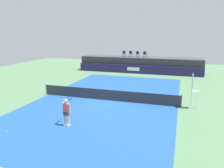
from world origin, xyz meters
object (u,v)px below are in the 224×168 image
tennis_player (66,111)px  net_post_near (46,89)px  net_post_far (181,101)px  tennis_ball (7,131)px  spectator_chair_left (131,53)px  spectator_chair_far_left (124,53)px  spectator_chair_right (145,54)px  umpire_chair (193,89)px  spectator_chair_center (138,54)px

tennis_player → net_post_near: bearing=132.7°
net_post_far → tennis_player: size_ratio=0.56×
net_post_far → tennis_ball: size_ratio=14.71×
tennis_player → tennis_ball: (-2.96, -1.95, -0.92)m
spectator_chair_left → net_post_near: spectator_chair_left is taller
spectator_chair_left → tennis_ball: spectator_chair_left is taller
spectator_chair_far_left → spectator_chair_right: bearing=-2.1°
umpire_chair → net_post_far: 1.36m
spectator_chair_far_left → spectator_chair_right: 3.21m
umpire_chair → spectator_chair_left: bearing=118.7°
net_post_far → tennis_player: (-6.92, -5.94, 0.46)m
spectator_chair_center → umpire_chair: size_ratio=0.32×
spectator_chair_center → net_post_near: bearing=-110.9°
spectator_chair_right → umpire_chair: spectator_chair_right is taller
umpire_chair → net_post_far: (-0.82, 0.01, -1.09)m
spectator_chair_far_left → tennis_ball: 23.37m
umpire_chair → tennis_player: bearing=-142.6°
spectator_chair_right → umpire_chair: (6.30, -15.21, -1.11)m
spectator_chair_center → spectator_chair_right: bearing=-3.3°
tennis_ball → tennis_player: bearing=33.4°
spectator_chair_left → net_post_near: (-4.71, -15.52, -2.19)m
net_post_far → tennis_ball: bearing=-141.4°
spectator_chair_far_left → spectator_chair_left: size_ratio=1.00×
spectator_chair_center → net_post_near: size_ratio=0.89×
spectator_chair_left → spectator_chair_far_left: bearing=-168.1°
spectator_chair_center → net_post_far: spectator_chair_center is taller
umpire_chair → net_post_near: size_ratio=2.76×
spectator_chair_left → net_post_far: size_ratio=0.89×
net_post_near → net_post_far: bearing=0.0°
net_post_near → tennis_ball: 8.29m
net_post_far → umpire_chair: bearing=-0.9°
umpire_chair → tennis_player: umpire_chair is taller
umpire_chair → tennis_player: size_ratio=1.56×
umpire_chair → tennis_ball: 13.37m
spectator_chair_right → tennis_player: 21.25m
spectator_chair_center → spectator_chair_left: bearing=166.8°
spectator_chair_far_left → net_post_far: bearing=-60.4°
spectator_chair_left → net_post_far: 17.46m
tennis_ball → spectator_chair_left: bearing=84.7°
spectator_chair_far_left → net_post_near: size_ratio=0.89×
spectator_chair_left → umpire_chair: spectator_chair_left is taller
spectator_chair_left → spectator_chair_center: (1.12, -0.26, 0.00)m
tennis_ball → umpire_chair: bearing=36.3°
spectator_chair_center → spectator_chair_far_left: bearing=178.6°
net_post_far → spectator_chair_center: bearing=113.3°
spectator_chair_far_left → spectator_chair_left: bearing=11.9°
tennis_player → spectator_chair_far_left: bearing=94.8°
umpire_chair → spectator_chair_far_left: bearing=121.8°
net_post_near → tennis_ball: net_post_near is taller
umpire_chair → tennis_ball: umpire_chair is taller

